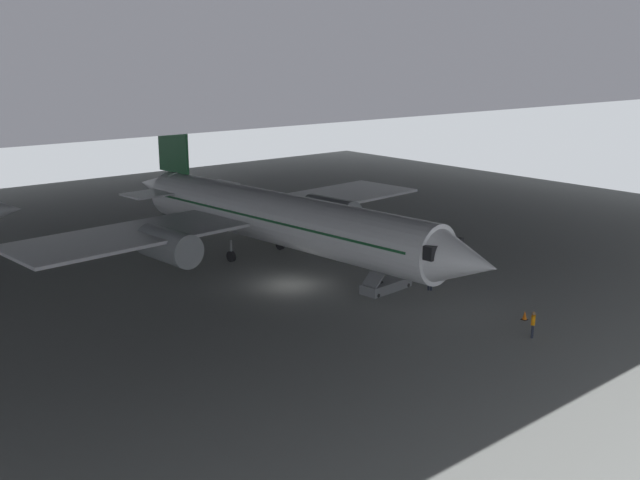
% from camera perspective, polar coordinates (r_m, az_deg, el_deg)
% --- Properties ---
extents(ground_plane, '(110.00, 110.00, 0.00)m').
position_cam_1_polar(ground_plane, '(52.88, -2.46, -3.61)').
color(ground_plane, slate).
extents(hangar_structure, '(121.00, 99.00, 17.02)m').
position_cam_1_polar(hangar_structure, '(61.78, -10.70, 14.21)').
color(hangar_structure, '#4C4F54').
rests_on(hangar_structure, ground_plane).
extents(airplane_main, '(39.64, 40.94, 12.62)m').
position_cam_1_polar(airplane_main, '(58.22, -3.62, 1.79)').
color(airplane_main, white).
rests_on(airplane_main, ground_plane).
extents(boarding_stairs, '(4.54, 1.85, 4.90)m').
position_cam_1_polar(boarding_stairs, '(51.83, 5.30, -3.17)').
color(boarding_stairs, slate).
rests_on(boarding_stairs, ground_plane).
extents(crew_worker_near_nose, '(0.50, 0.36, 1.65)m').
position_cam_1_polar(crew_worker_near_nose, '(44.84, 16.53, -6.31)').
color(crew_worker_near_nose, '#232838').
rests_on(crew_worker_near_nose, ground_plane).
extents(crew_worker_by_stairs, '(0.39, 0.47, 1.73)m').
position_cam_1_polar(crew_worker_by_stairs, '(52.04, 8.72, -2.93)').
color(crew_worker_by_stairs, '#232838').
rests_on(crew_worker_by_stairs, ground_plane).
extents(traffic_cone_orange, '(0.36, 0.36, 0.60)m').
position_cam_1_polar(traffic_cone_orange, '(47.86, 15.92, -5.77)').
color(traffic_cone_orange, black).
rests_on(traffic_cone_orange, ground_plane).
extents(baggage_tug, '(1.60, 2.37, 0.90)m').
position_cam_1_polar(baggage_tug, '(68.04, -3.04, 0.94)').
color(baggage_tug, yellow).
rests_on(baggage_tug, ground_plane).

